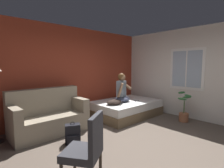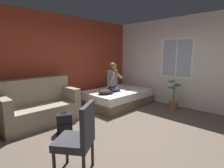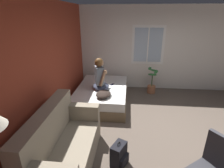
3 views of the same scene
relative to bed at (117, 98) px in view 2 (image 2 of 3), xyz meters
The scene contains 11 objects.
ground_plane 2.30m from the bed, 130.66° to the right, with size 40.00×40.00×0.00m, color brown.
wall_back_accent 2.09m from the bed, 147.62° to the left, with size 10.44×0.16×2.70m, color #993823.
wall_side_with_window 2.44m from the bed, 52.97° to the right, with size 0.19×6.60×2.70m.
bed is the anchor object (origin of this frame).
couch 2.40m from the bed, behind, with size 1.70×0.83×1.04m.
side_chair 3.35m from the bed, 145.79° to the right, with size 0.64×0.64×0.98m.
person_seated 0.62m from the bed, behind, with size 0.65×0.60×0.88m.
backpack 2.35m from the bed, 164.48° to the right, with size 0.35×0.32×0.46m.
throw_pillow 0.72m from the bed, 168.29° to the right, with size 0.48×0.36×0.14m, color #2D231E.
cell_phone 0.42m from the bed, 53.77° to the right, with size 0.07×0.14×0.01m, color black.
potted_plant 1.71m from the bed, 62.15° to the right, with size 0.39×0.37×0.85m.
Camera 2 is at (-2.49, -1.96, 1.60)m, focal length 28.00 mm.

